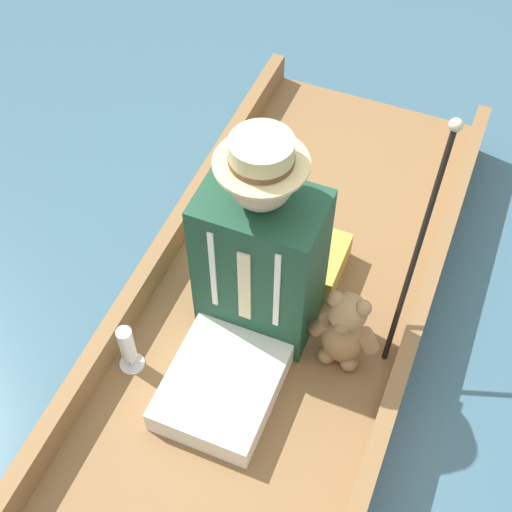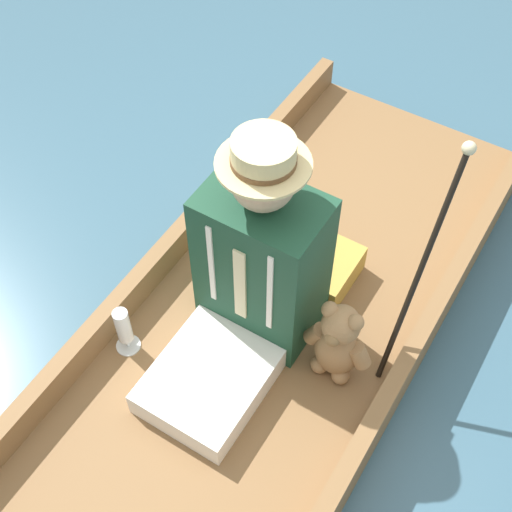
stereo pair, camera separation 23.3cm
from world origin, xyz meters
The scene contains 7 objects.
ground_plane centered at (0.00, 0.00, 0.00)m, with size 16.00×16.00×0.00m, color #385B70.
punt_boat centered at (0.00, 0.00, 0.08)m, with size 1.06×2.62×0.26m.
seat_cushion centered at (0.02, -0.23, 0.19)m, with size 0.39×0.27×0.12m.
seated_person centered at (0.05, 0.11, 0.46)m, with size 0.41×0.71×0.89m.
teddy_bear centered at (-0.28, 0.10, 0.30)m, with size 0.26×0.15×0.37m.
wine_glass centered at (0.40, 0.41, 0.26)m, with size 0.09×0.09×0.22m.
walking_cane centered at (-0.43, -0.16, 0.62)m, with size 0.04×0.38×0.85m.
Camera 1 is at (-0.49, 1.41, 2.40)m, focal length 50.00 mm.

